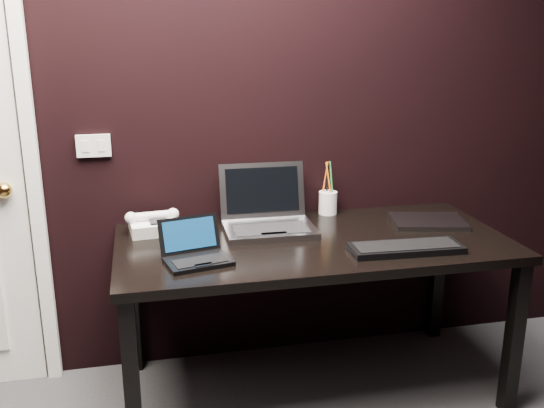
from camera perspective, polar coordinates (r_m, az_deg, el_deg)
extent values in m
plane|color=black|center=(2.85, -4.04, 9.60)|extent=(4.00, 0.00, 4.00)
cube|color=white|center=(2.87, -21.59, 2.98)|extent=(0.06, 0.05, 2.11)
sphere|color=gold|center=(2.87, -23.91, 1.18)|extent=(0.07, 0.07, 0.07)
cube|color=silver|center=(2.84, -16.45, 5.28)|extent=(0.15, 0.02, 0.10)
cube|color=silver|center=(2.83, -17.17, 5.20)|extent=(0.03, 0.01, 0.05)
cube|color=silver|center=(2.83, -15.75, 5.29)|extent=(0.03, 0.01, 0.05)
cube|color=black|center=(2.66, 3.91, -3.73)|extent=(1.70, 0.80, 0.04)
cube|color=black|center=(2.42, -13.06, -16.15)|extent=(0.06, 0.06, 0.70)
cube|color=black|center=(2.85, 21.82, -11.65)|extent=(0.06, 0.06, 0.70)
cube|color=black|center=(3.03, -13.04, -9.12)|extent=(0.06, 0.06, 0.70)
cube|color=black|center=(3.39, 15.27, -6.51)|extent=(0.06, 0.06, 0.70)
cube|color=black|center=(2.40, -6.95, -5.39)|extent=(0.28, 0.22, 0.02)
cube|color=black|center=(2.38, -6.80, -5.33)|extent=(0.22, 0.14, 0.00)
cube|color=black|center=(2.34, -6.46, -5.70)|extent=(0.07, 0.04, 0.00)
cube|color=black|center=(2.47, -7.80, -2.83)|extent=(0.25, 0.11, 0.14)
cube|color=#092849|center=(2.46, -7.77, -2.83)|extent=(0.22, 0.08, 0.12)
cube|color=#97969B|center=(2.73, -0.23, -2.41)|extent=(0.41, 0.30, 0.03)
cube|color=black|center=(2.69, -0.09, -2.33)|extent=(0.33, 0.17, 0.00)
cube|color=#A1A0A6|center=(2.62, 0.23, -2.85)|extent=(0.11, 0.05, 0.00)
cube|color=gray|center=(2.86, -0.93, 1.34)|extent=(0.40, 0.09, 0.25)
cube|color=black|center=(2.85, -0.90, 1.34)|extent=(0.35, 0.06, 0.20)
cube|color=black|center=(2.57, 12.49, -4.08)|extent=(0.48, 0.18, 0.03)
cube|color=black|center=(2.56, 12.51, -3.76)|extent=(0.43, 0.15, 0.00)
cube|color=gray|center=(2.95, 14.47, -1.59)|extent=(0.38, 0.31, 0.02)
cube|color=white|center=(2.77, -11.19, -2.02)|extent=(0.22, 0.20, 0.08)
cylinder|color=silver|center=(2.75, -11.21, -1.12)|extent=(0.19, 0.06, 0.04)
sphere|color=silver|center=(2.74, -13.14, -1.29)|extent=(0.06, 0.06, 0.05)
sphere|color=silver|center=(2.76, -9.31, -0.94)|extent=(0.06, 0.06, 0.05)
cube|color=black|center=(2.72, -10.63, -1.59)|extent=(0.08, 0.06, 0.01)
cube|color=black|center=(2.66, -9.83, -2.49)|extent=(0.05, 0.03, 0.09)
cube|color=black|center=(2.65, -9.72, -3.32)|extent=(0.06, 0.05, 0.02)
cylinder|color=white|center=(3.01, 5.28, 0.12)|extent=(0.11, 0.11, 0.11)
cylinder|color=#D75D14|center=(2.98, 5.03, 2.42)|extent=(0.03, 0.03, 0.17)
cylinder|color=green|center=(2.98, 5.60, 2.40)|extent=(0.02, 0.02, 0.17)
cylinder|color=black|center=(2.99, 5.28, 2.48)|extent=(0.02, 0.02, 0.17)
cylinder|color=#E45715|center=(2.96, 5.35, 2.35)|extent=(0.03, 0.03, 0.17)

